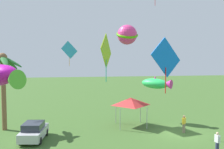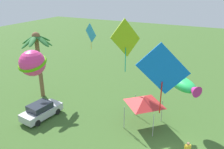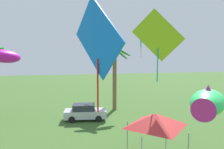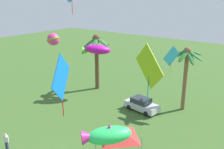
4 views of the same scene
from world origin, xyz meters
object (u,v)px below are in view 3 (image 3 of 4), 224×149
Objects in this scene: kite_fish_7 at (207,102)px; palm_tree_0 at (115,61)px; kite_diamond_4 at (158,36)px; kite_diamond_6 at (141,38)px; kite_diamond_2 at (97,40)px; kite_fish_5 at (1,56)px; parked_car_0 at (85,112)px; festival_tent at (156,120)px.

palm_tree_0 is at bearing 92.98° from kite_fish_7.
kite_diamond_4 is 1.96× the size of kite_diamond_6.
kite_diamond_2 reaches higher than kite_fish_5.
parked_car_0 is 12.76m from kite_diamond_2.
kite_diamond_6 is at bearing 87.93° from kite_diamond_4.
kite_diamond_4 is 1.35× the size of kite_fish_5.
kite_diamond_4 is at bearing 44.44° from kite_diamond_2.
parked_car_0 is at bearing -6.08° from kite_fish_5.
kite_diamond_4 is at bearing 65.47° from festival_tent.
parked_car_0 is (-3.57, -3.16, -4.73)m from palm_tree_0.
kite_diamond_6 is 0.76× the size of kite_fish_7.
kite_diamond_2 reaches higher than palm_tree_0.
palm_tree_0 is at bearing 12.36° from kite_fish_5.
parked_car_0 is at bearing 123.16° from kite_diamond_4.
palm_tree_0 is 6.72m from parked_car_0.
kite_fish_5 is at bearing 173.92° from parked_car_0.
kite_fish_5 reaches higher than parked_car_0.
kite_diamond_4 is at bearing -32.44° from kite_fish_5.
festival_tent is 0.59× the size of kite_diamond_2.
kite_diamond_4 is (0.74, -9.77, 1.91)m from palm_tree_0.
kite_fish_7 reaches higher than festival_tent.
parked_car_0 is at bearing 146.38° from kite_diamond_6.
kite_diamond_6 is at bearing 78.69° from festival_tent.
palm_tree_0 reaches higher than festival_tent.
parked_car_0 is at bearing 88.02° from kite_diamond_2.
palm_tree_0 is 2.01× the size of kite_fish_5.
kite_diamond_2 is 9.61m from kite_diamond_6.
kite_diamond_4 is (4.71, 4.62, 0.58)m from kite_diamond_2.
kite_diamond_4 reaches higher than kite_fish_5.
kite_diamond_2 is at bearing -147.92° from festival_tent.
palm_tree_0 is at bearing 94.36° from kite_diamond_4.
parked_car_0 is 0.84× the size of kite_diamond_2.
kite_diamond_2 is 1.35× the size of kite_fish_5.
kite_fish_7 is (11.67, -12.68, -1.92)m from kite_fish_5.
kite_fish_7 is (1.11, -2.96, 1.63)m from festival_tent.
parked_car_0 is 8.63m from kite_diamond_6.
kite_diamond_4 reaches higher than palm_tree_0.
palm_tree_0 is 2.54× the size of festival_tent.
kite_fish_5 is (-7.31, 0.78, 5.27)m from parked_car_0.
kite_diamond_2 is at bearing -120.34° from kite_diamond_6.
festival_tent is at bearing 110.49° from kite_fish_7.
palm_tree_0 reaches higher than parked_car_0.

